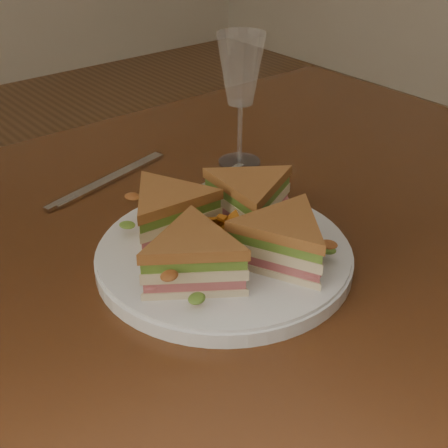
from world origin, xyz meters
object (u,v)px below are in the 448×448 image
(wine_glass, at_px, (241,73))
(plate, at_px, (224,256))
(table, at_px, (205,298))
(knife, at_px, (104,183))
(spoon, at_px, (179,200))
(sandwich_wedges, at_px, (224,228))

(wine_glass, bearing_deg, plate, -133.99)
(wine_glass, bearing_deg, table, -142.44)
(knife, height_order, wine_glass, wine_glass)
(plate, xyz_separation_m, spoon, (0.04, 0.14, -0.00))
(plate, distance_m, sandwich_wedges, 0.04)
(knife, bearing_deg, wine_glass, -33.53)
(table, height_order, spoon, spoon)
(plate, bearing_deg, table, 71.47)
(plate, bearing_deg, knife, 91.86)
(table, bearing_deg, sandwich_wedges, -108.53)
(table, xyz_separation_m, plate, (-0.02, -0.07, 0.11))
(spoon, bearing_deg, sandwich_wedges, -119.42)
(table, bearing_deg, wine_glass, 37.56)
(table, height_order, plate, plate)
(table, distance_m, spoon, 0.13)
(spoon, bearing_deg, plate, -119.42)
(sandwich_wedges, distance_m, knife, 0.26)
(plate, xyz_separation_m, sandwich_wedges, (-0.00, 0.00, 0.04))
(spoon, bearing_deg, knife, 101.26)
(plate, distance_m, spoon, 0.15)
(plate, xyz_separation_m, wine_glass, (0.18, 0.19, 0.13))
(plate, height_order, spoon, plate)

